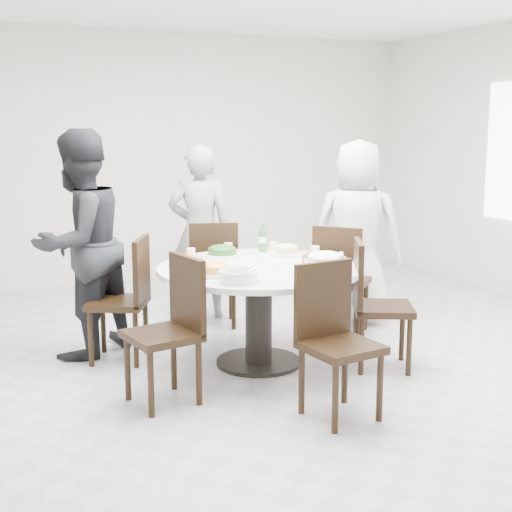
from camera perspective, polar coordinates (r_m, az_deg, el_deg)
name	(u,v)px	position (r m, az deg, el deg)	size (l,w,h in m)	color
floor	(276,351)	(5.75, 1.65, -7.57)	(6.00, 6.00, 0.01)	#AFAFB4
wall_back	(166,157)	(8.28, -7.20, 7.83)	(6.00, 0.01, 2.80)	silver
dining_table	(259,316)	(5.33, 0.21, -4.79)	(1.50, 1.50, 0.75)	white
chair_ne	(342,279)	(6.14, 6.92, -1.84)	(0.42, 0.42, 0.95)	black
chair_n	(213,273)	(6.36, -3.45, -1.36)	(0.42, 0.42, 0.95)	black
chair_nw	(118,299)	(5.50, -11.00, -3.43)	(0.42, 0.42, 0.95)	black
chair_sw	(162,332)	(4.62, -7.54, -6.05)	(0.42, 0.42, 0.95)	black
chair_s	(341,343)	(4.39, 6.83, -6.95)	(0.42, 0.42, 0.95)	black
chair_se	(383,305)	(5.32, 10.16, -3.90)	(0.42, 0.42, 0.95)	black
diner_right	(357,232)	(6.45, 8.09, 1.89)	(0.81, 0.52, 1.65)	silver
diner_middle	(200,232)	(6.58, -4.48, 1.92)	(0.58, 0.38, 1.60)	black
diner_left	(80,244)	(5.61, -13.92, 0.90)	(0.85, 0.66, 1.75)	black
dish_greens	(222,252)	(5.61, -2.73, 0.29)	(0.29, 0.29, 0.07)	white
dish_pale	(286,251)	(5.69, 2.42, 0.40)	(0.25, 0.25, 0.07)	white
dish_orange	(190,262)	(5.25, -5.29, -0.51)	(0.25, 0.25, 0.07)	white
dish_redbrown	(317,261)	(5.30, 4.90, -0.38)	(0.28, 0.28, 0.07)	white
dish_tofu	(215,271)	(4.94, -3.28, -1.17)	(0.27, 0.27, 0.07)	white
rice_bowl	(325,266)	(4.96, 5.56, -0.83)	(0.29, 0.29, 0.13)	silver
soup_bowl	(239,276)	(4.73, -1.39, -1.63)	(0.26, 0.26, 0.08)	white
beverage_bottle	(263,238)	(5.83, 0.53, 1.48)	(0.07, 0.07, 0.23)	#2D713A
tea_cups	(230,247)	(5.85, -2.06, 0.75)	(0.07, 0.07, 0.08)	white
chopsticks	(229,251)	(5.84, -2.20, 0.39)	(0.24, 0.04, 0.01)	tan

